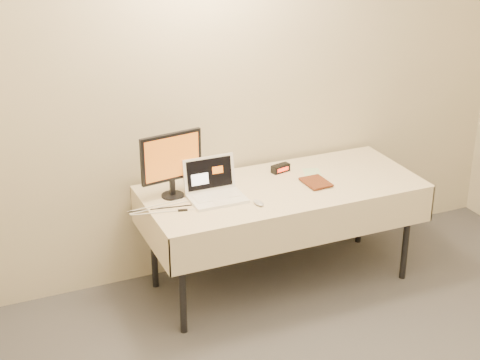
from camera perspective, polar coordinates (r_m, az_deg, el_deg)
name	(u,v)px	position (r m, az deg, el deg)	size (l,w,h in m)	color
back_wall	(255,79)	(5.06, 1.16, 7.82)	(4.00, 0.10, 2.70)	beige
table	(282,194)	(4.91, 3.30, -1.12)	(1.86, 0.81, 0.74)	black
laptop	(214,188)	(4.70, -2.03, -0.65)	(0.35, 0.29, 0.24)	white
monitor	(171,160)	(4.64, -5.35, 1.55)	(0.42, 0.17, 0.43)	black
book	(306,171)	(4.85, 5.17, 0.66)	(0.16, 0.02, 0.21)	#9A411C
alarm_clock	(281,168)	(5.09, 3.16, 0.91)	(0.14, 0.08, 0.05)	black
clicker	(259,203)	(4.61, 1.45, -1.78)	(0.05, 0.10, 0.02)	#B3B3B5
paper_form	(314,177)	(5.04, 5.75, 0.27)	(0.12, 0.30, 0.00)	#B4D6AA
usb_dongle	(183,210)	(4.54, -4.46, -2.35)	(0.06, 0.02, 0.01)	black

